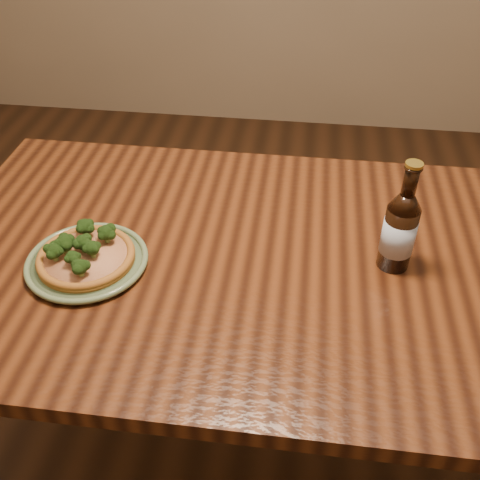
# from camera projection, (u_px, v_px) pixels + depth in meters

# --- Properties ---
(ground) EXTENTS (4.50, 4.50, 0.00)m
(ground) POSITION_uv_depth(u_px,v_px,m) (265.00, 471.00, 1.66)
(ground) COLOR #382111
(ground) RESTS_ON ground
(table) EXTENTS (1.60, 0.90, 0.75)m
(table) POSITION_uv_depth(u_px,v_px,m) (276.00, 287.00, 1.32)
(table) COLOR #4E2610
(table) RESTS_ON ground
(plate) EXTENTS (0.27, 0.27, 0.02)m
(plate) POSITION_uv_depth(u_px,v_px,m) (87.00, 261.00, 1.24)
(plate) COLOR #5F7450
(plate) RESTS_ON table
(pizza) EXTENTS (0.21, 0.21, 0.06)m
(pizza) POSITION_uv_depth(u_px,v_px,m) (85.00, 255.00, 1.23)
(pizza) COLOR #996022
(pizza) RESTS_ON plate
(beer_bottle) EXTENTS (0.07, 0.07, 0.26)m
(beer_bottle) POSITION_uv_depth(u_px,v_px,m) (400.00, 230.00, 1.19)
(beer_bottle) COLOR black
(beer_bottle) RESTS_ON table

